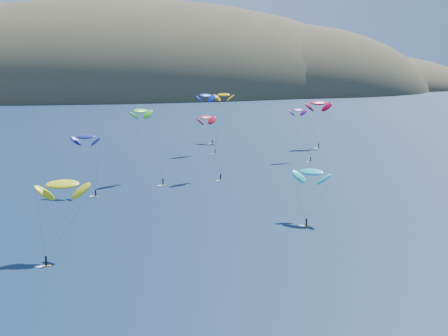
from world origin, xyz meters
TOP-DOWN VIEW (x-y plane):
  - ground at (0.00, 0.00)m, footprint 2800.00×2800.00m
  - island at (39.40, 562.36)m, footprint 730.00×300.00m
  - kitesurfer_2 at (-31.87, 45.16)m, footprint 10.08×10.28m
  - kitesurfer_3 at (-9.23, 115.81)m, footprint 10.30×16.03m
  - kitesurfer_4 at (21.28, 163.99)m, footprint 9.87×9.67m
  - kitesurfer_5 at (24.53, 57.97)m, footprint 9.53×11.86m
  - kitesurfer_6 at (50.78, 139.55)m, footprint 7.65×10.08m
  - kitesurfer_8 at (69.73, 166.77)m, footprint 12.22×7.97m
  - kitesurfer_9 at (10.73, 112.72)m, footprint 8.48×9.65m
  - kitesurfer_10 at (-26.37, 99.67)m, footprint 9.21×10.08m
  - kitesurfer_11 at (35.50, 193.40)m, footprint 12.57×13.05m

SIDE VIEW (x-z plane):
  - island at x=39.40m, z-range -115.74..94.26m
  - ground at x=0.00m, z-range 0.00..0.00m
  - kitesurfer_5 at x=24.53m, z-range 4.36..18.24m
  - kitesurfer_2 at x=-31.87m, z-range 5.48..22.02m
  - kitesurfer_10 at x=-26.37m, z-range 6.75..24.99m
  - kitesurfer_6 at x=50.78m, z-range 8.06..28.33m
  - kitesurfer_8 at x=69.73m, z-range 7.54..29.26m
  - kitesurfer_9 at x=10.73m, z-range 8.41..29.72m
  - kitesurfer_11 at x=35.50m, z-range 9.01..32.14m
  - kitesurfer_3 at x=-9.23m, z-range 9.41..33.05m
  - kitesurfer_4 at x=21.28m, z-range 9.94..34.88m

